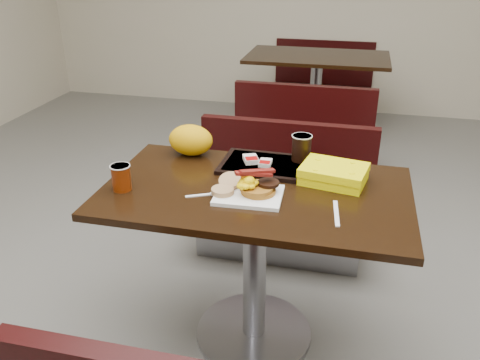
% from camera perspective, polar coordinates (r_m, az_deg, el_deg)
% --- Properties ---
extents(floor, '(6.00, 7.00, 0.01)m').
position_cam_1_polar(floor, '(2.38, 1.58, -17.34)').
color(floor, slate).
rests_on(floor, ground).
extents(table_near, '(1.20, 0.70, 0.75)m').
position_cam_1_polar(table_near, '(2.15, 1.70, -10.00)').
color(table_near, black).
rests_on(table_near, floor).
extents(bench_near_n, '(1.00, 0.46, 0.72)m').
position_cam_1_polar(bench_near_n, '(2.74, 4.70, -1.89)').
color(bench_near_n, black).
rests_on(bench_near_n, floor).
extents(table_far, '(1.20, 0.70, 0.75)m').
position_cam_1_polar(table_far, '(4.50, 8.59, 9.28)').
color(table_far, black).
rests_on(table_far, floor).
extents(bench_far_s, '(1.00, 0.46, 0.72)m').
position_cam_1_polar(bench_far_s, '(3.84, 7.55, 6.23)').
color(bench_far_s, black).
rests_on(bench_far_s, floor).
extents(bench_far_n, '(1.00, 0.46, 0.72)m').
position_cam_1_polar(bench_far_n, '(5.18, 9.35, 11.23)').
color(bench_far_n, black).
rests_on(bench_far_n, floor).
extents(platter, '(0.26, 0.21, 0.01)m').
position_cam_1_polar(platter, '(1.89, 1.01, -1.75)').
color(platter, white).
rests_on(platter, table_near).
extents(pancake_stack, '(0.17, 0.17, 0.03)m').
position_cam_1_polar(pancake_stack, '(1.89, 2.12, -1.04)').
color(pancake_stack, '#AA6D1C').
rests_on(pancake_stack, platter).
extents(sausage_patty, '(0.10, 0.10, 0.01)m').
position_cam_1_polar(sausage_patty, '(1.89, 3.29, -0.35)').
color(sausage_patty, black).
rests_on(sausage_patty, pancake_stack).
extents(scrambled_eggs, '(0.09, 0.08, 0.04)m').
position_cam_1_polar(scrambled_eggs, '(1.86, 1.00, -0.24)').
color(scrambled_eggs, yellow).
rests_on(scrambled_eggs, pancake_stack).
extents(bacon_strips, '(0.16, 0.12, 0.01)m').
position_cam_1_polar(bacon_strips, '(1.86, 1.58, 0.80)').
color(bacon_strips, '#410407').
rests_on(bacon_strips, scrambled_eggs).
extents(muffin_bottom, '(0.11, 0.11, 0.02)m').
position_cam_1_polar(muffin_bottom, '(1.88, -2.02, -1.25)').
color(muffin_bottom, '#A58757').
rests_on(muffin_bottom, platter).
extents(muffin_top, '(0.10, 0.10, 0.05)m').
position_cam_1_polar(muffin_top, '(1.93, -1.16, -0.11)').
color(muffin_top, '#A58757').
rests_on(muffin_top, platter).
extents(coffee_cup_near, '(0.08, 0.08, 0.10)m').
position_cam_1_polar(coffee_cup_near, '(1.98, -13.49, 0.27)').
color(coffee_cup_near, '#9A2C05').
rests_on(coffee_cup_near, table_near).
extents(fork, '(0.13, 0.08, 0.00)m').
position_cam_1_polar(fork, '(1.90, -4.84, -1.78)').
color(fork, white).
rests_on(fork, table_near).
extents(knife, '(0.03, 0.19, 0.00)m').
position_cam_1_polar(knife, '(1.81, 11.01, -3.77)').
color(knife, white).
rests_on(knife, table_near).
extents(condiment_syrup, '(0.05, 0.04, 0.01)m').
position_cam_1_polar(condiment_syrup, '(2.05, 0.13, 0.52)').
color(condiment_syrup, '#BF5008').
rests_on(condiment_syrup, table_near).
extents(condiment_ketchup, '(0.05, 0.04, 0.01)m').
position_cam_1_polar(condiment_ketchup, '(1.97, 1.75, -0.57)').
color(condiment_ketchup, '#8C0504').
rests_on(condiment_ketchup, table_near).
extents(tray, '(0.39, 0.28, 0.02)m').
position_cam_1_polar(tray, '(2.14, 2.93, 1.73)').
color(tray, black).
rests_on(tray, table_near).
extents(hashbrown_sleeve_left, '(0.09, 0.10, 0.02)m').
position_cam_1_polar(hashbrown_sleeve_left, '(2.14, 1.25, 2.40)').
color(hashbrown_sleeve_left, silver).
rests_on(hashbrown_sleeve_left, tray).
extents(hashbrown_sleeve_right, '(0.05, 0.07, 0.02)m').
position_cam_1_polar(hashbrown_sleeve_right, '(2.11, 2.93, 1.98)').
color(hashbrown_sleeve_right, silver).
rests_on(hashbrown_sleeve_right, tray).
extents(coffee_cup_far, '(0.10, 0.10, 0.11)m').
position_cam_1_polar(coffee_cup_far, '(2.16, 7.07, 3.68)').
color(coffee_cup_far, black).
rests_on(coffee_cup_far, tray).
extents(clamshell, '(0.28, 0.23, 0.07)m').
position_cam_1_polar(clamshell, '(2.03, 10.71, 0.70)').
color(clamshell, '#F7E904').
rests_on(clamshell, table_near).
extents(paper_bag, '(0.22, 0.18, 0.14)m').
position_cam_1_polar(paper_bag, '(2.25, -5.67, 4.60)').
color(paper_bag, '#E6AE07').
rests_on(paper_bag, table_near).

